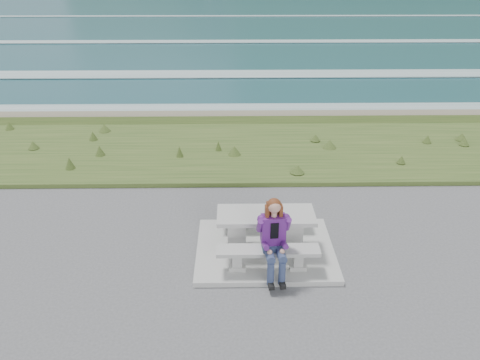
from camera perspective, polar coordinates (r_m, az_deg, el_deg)
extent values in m
cube|color=#A7A7A2|center=(9.05, 3.06, -8.48)|extent=(2.60, 2.10, 0.10)
cube|color=#A7A7A2|center=(8.98, -0.40, -8.05)|extent=(0.62, 0.12, 0.08)
cube|color=#A7A7A2|center=(8.82, -0.40, -6.46)|extent=(0.34, 0.09, 0.51)
cube|color=#A7A7A2|center=(8.66, -0.41, -4.81)|extent=(0.62, 0.12, 0.08)
cube|color=#A7A7A2|center=(9.05, 6.52, -7.94)|extent=(0.62, 0.12, 0.08)
cube|color=#A7A7A2|center=(8.89, 6.62, -6.36)|extent=(0.34, 0.09, 0.51)
cube|color=#A7A7A2|center=(8.74, 6.72, -4.72)|extent=(0.62, 0.12, 0.08)
cube|color=#A7A7A2|center=(8.64, 3.18, -4.32)|extent=(1.80, 0.75, 0.08)
cube|color=#A7A7A2|center=(8.41, -0.36, -10.72)|extent=(0.30, 0.12, 0.08)
cube|color=#A7A7A2|center=(8.32, -0.36, -9.89)|extent=(0.17, 0.09, 0.22)
cube|color=#A7A7A2|center=(8.23, -0.36, -9.04)|extent=(0.30, 0.12, 0.08)
cube|color=#A7A7A2|center=(8.48, 7.08, -10.57)|extent=(0.30, 0.12, 0.08)
cube|color=#A7A7A2|center=(8.40, 7.14, -9.75)|extent=(0.17, 0.09, 0.22)
cube|color=#A7A7A2|center=(8.31, 7.20, -8.91)|extent=(0.30, 0.12, 0.08)
cube|color=#A7A7A2|center=(8.21, 3.45, -8.57)|extent=(1.80, 0.35, 0.07)
cube|color=#A7A7A2|center=(9.57, -0.43, -5.70)|extent=(0.30, 0.12, 0.08)
cube|color=#A7A7A2|center=(9.49, -0.44, -4.93)|extent=(0.17, 0.09, 0.22)
cube|color=#A7A7A2|center=(9.41, -0.44, -4.15)|extent=(0.30, 0.12, 0.08)
cube|color=#A7A7A2|center=(9.63, 6.03, -5.62)|extent=(0.30, 0.12, 0.08)
cube|color=#A7A7A2|center=(9.56, 6.07, -4.85)|extent=(0.17, 0.09, 0.22)
cube|color=#A7A7A2|center=(9.48, 6.12, -4.07)|extent=(0.30, 0.12, 0.08)
cube|color=#A7A7A2|center=(9.39, 2.86, -3.72)|extent=(1.80, 0.35, 0.07)
cube|color=#2E491B|center=(13.48, 1.72, 3.45)|extent=(160.00, 4.50, 0.22)
cube|color=#645E4B|center=(16.20, 1.28, 7.39)|extent=(160.00, 0.80, 2.20)
cube|color=white|center=(22.53, 0.69, 8.15)|extent=(220.00, 3.00, 0.06)
cube|color=white|center=(30.24, 0.29, 12.80)|extent=(220.00, 2.00, 0.06)
cube|color=white|center=(42.02, -0.04, 16.54)|extent=(220.00, 1.40, 0.06)
cube|color=white|center=(59.84, -0.30, 19.37)|extent=(220.00, 1.00, 0.06)
cube|color=navy|center=(8.12, 4.24, -10.17)|extent=(0.43, 0.73, 0.57)
cube|color=#5D1E7C|center=(8.00, 4.07, -6.03)|extent=(0.43, 0.27, 0.53)
sphere|color=#DCA089|center=(7.76, 4.20, -3.23)|extent=(0.22, 0.22, 0.22)
sphere|color=#5C2415|center=(7.77, 4.18, -3.08)|extent=(0.24, 0.24, 0.24)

